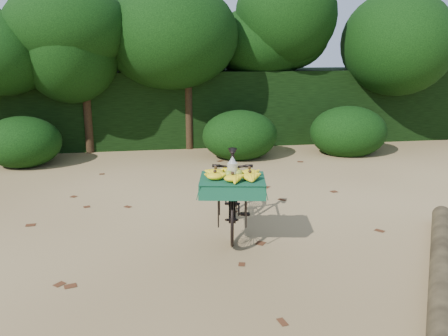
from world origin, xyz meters
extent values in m
plane|color=tan|center=(0.00, 0.00, 0.00)|extent=(80.00, 80.00, 0.00)
imported|color=black|center=(0.58, 0.23, 0.53)|extent=(0.81, 1.82, 1.06)
cube|color=black|center=(0.47, -0.36, 0.87)|extent=(0.46, 0.53, 0.03)
cube|color=#155131|center=(0.47, -0.36, 0.89)|extent=(0.87, 0.77, 0.01)
ellipsoid|color=olive|center=(0.54, -0.38, 0.94)|extent=(0.10, 0.08, 0.11)
ellipsoid|color=olive|center=(0.44, -0.30, 0.94)|extent=(0.10, 0.08, 0.11)
ellipsoid|color=olive|center=(0.42, -0.41, 0.94)|extent=(0.10, 0.08, 0.11)
cylinder|color=#EAE5C6|center=(0.47, -0.35, 0.99)|extent=(0.12, 0.12, 0.16)
cylinder|color=brown|center=(2.57, -1.42, 0.12)|extent=(2.08, 2.98, 0.25)
cube|color=black|center=(0.00, 6.30, 0.90)|extent=(26.00, 1.80, 1.80)
camera|label=1|loc=(-0.51, -5.64, 2.42)|focal=38.00mm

